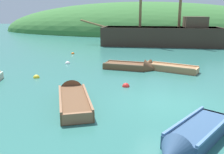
# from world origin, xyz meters

# --- Properties ---
(ground_plane) EXTENTS (120.00, 120.00, 0.00)m
(ground_plane) POSITION_xyz_m (0.00, 0.00, 0.00)
(ground_plane) COLOR #2D6B60
(shore_hill) EXTENTS (53.55, 21.62, 10.71)m
(shore_hill) POSITION_xyz_m (-8.31, 35.15, 0.00)
(shore_hill) COLOR #387033
(shore_hill) RESTS_ON ground
(sailing_ship) EXTENTS (15.31, 5.91, 11.04)m
(sailing_ship) POSITION_xyz_m (-2.18, 17.99, 0.75)
(sailing_ship) COLOR #38281E
(sailing_ship) RESTS_ON ground
(rowboat_center) EXTENTS (3.78, 1.84, 0.93)m
(rowboat_center) POSITION_xyz_m (-0.73, 5.77, 0.11)
(rowboat_center) COLOR #9E7047
(rowboat_center) RESTS_ON ground
(rowboat_near_dock) EXTENTS (2.80, 3.84, 1.02)m
(rowboat_near_dock) POSITION_xyz_m (-3.60, -0.99, 0.14)
(rowboat_near_dock) COLOR brown
(rowboat_near_dock) RESTS_ON ground
(rowboat_portside) EXTENTS (2.21, 3.31, 0.93)m
(rowboat_portside) POSITION_xyz_m (0.86, -2.95, 0.13)
(rowboat_portside) COLOR #335175
(rowboat_portside) RESTS_ON ground
(rowboat_outer_left) EXTENTS (3.24, 1.20, 1.09)m
(rowboat_outer_left) POSITION_xyz_m (-2.60, 5.44, 0.11)
(rowboat_outer_left) COLOR brown
(rowboat_outer_left) RESTS_ON ground
(buoy_yellow) EXTENTS (0.35, 0.35, 0.35)m
(buoy_yellow) POSITION_xyz_m (-7.16, 1.82, 0.00)
(buoy_yellow) COLOR yellow
(buoy_yellow) RESTS_ON ground
(buoy_red) EXTENTS (0.36, 0.36, 0.36)m
(buoy_red) POSITION_xyz_m (-2.12, 1.65, 0.00)
(buoy_red) COLOR red
(buoy_red) RESTS_ON ground
(buoy_orange) EXTENTS (0.29, 0.29, 0.29)m
(buoy_orange) POSITION_xyz_m (-8.84, 9.77, 0.00)
(buoy_orange) COLOR orange
(buoy_orange) RESTS_ON ground
(buoy_white) EXTENTS (0.35, 0.35, 0.35)m
(buoy_white) POSITION_xyz_m (-7.32, 5.80, 0.00)
(buoy_white) COLOR white
(buoy_white) RESTS_ON ground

